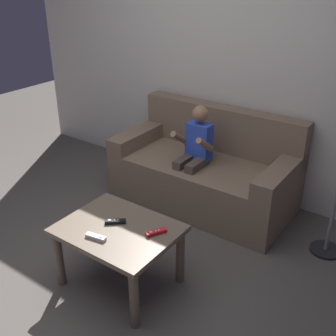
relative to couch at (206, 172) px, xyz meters
name	(u,v)px	position (x,y,z in m)	size (l,w,h in m)	color
ground_plane	(73,282)	(-0.18, -1.52, -0.30)	(8.99, 8.99, 0.00)	#4C4742
wall_back	(215,58)	(-0.18, 0.40, 0.95)	(4.50, 0.05, 2.50)	beige
couch	(206,172)	(0.00, 0.00, 0.00)	(1.61, 0.80, 0.85)	#75604C
person_seated_on_couch	(194,153)	(-0.03, -0.18, 0.25)	(0.30, 0.37, 0.95)	#4C4238
coffee_table	(119,238)	(0.10, -1.31, 0.08)	(0.76, 0.60, 0.46)	brown
game_remote_black_near_edge	(115,222)	(0.05, -1.28, 0.17)	(0.13, 0.12, 0.03)	black
game_remote_red_center	(156,232)	(0.35, -1.22, 0.17)	(0.10, 0.14, 0.03)	red
game_remote_white_far_corner	(96,237)	(0.06, -1.49, 0.17)	(0.14, 0.06, 0.03)	white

